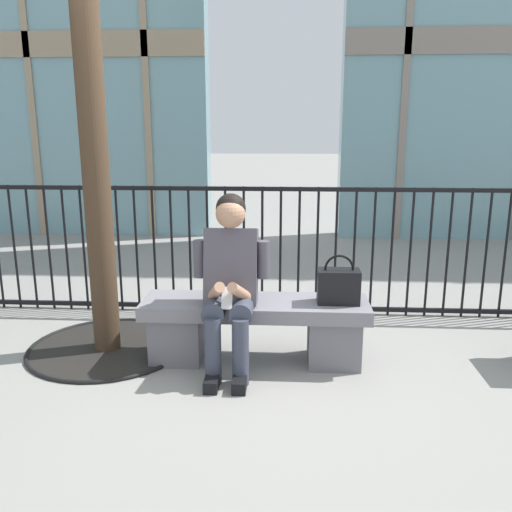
% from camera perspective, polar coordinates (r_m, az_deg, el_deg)
% --- Properties ---
extents(ground_plane, '(60.00, 60.00, 0.00)m').
position_cam_1_polar(ground_plane, '(3.94, -0.09, -11.01)').
color(ground_plane, gray).
extents(stone_bench, '(1.60, 0.44, 0.45)m').
position_cam_1_polar(stone_bench, '(3.83, -0.09, -7.32)').
color(stone_bench, slate).
rests_on(stone_bench, ground).
extents(seated_person_with_phone, '(0.52, 0.66, 1.21)m').
position_cam_1_polar(seated_person_with_phone, '(3.61, -2.80, -2.36)').
color(seated_person_with_phone, '#383D4C').
rests_on(seated_person_with_phone, ground).
extents(handbag_on_bench, '(0.29, 0.17, 0.34)m').
position_cam_1_polar(handbag_on_bench, '(3.74, 8.82, -3.13)').
color(handbag_on_bench, black).
rests_on(handbag_on_bench, stone_bench).
extents(plaza_railing, '(7.78, 0.04, 1.14)m').
position_cam_1_polar(plaza_railing, '(4.71, 0.67, 0.60)').
color(plaza_railing, black).
rests_on(plaza_railing, ground).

